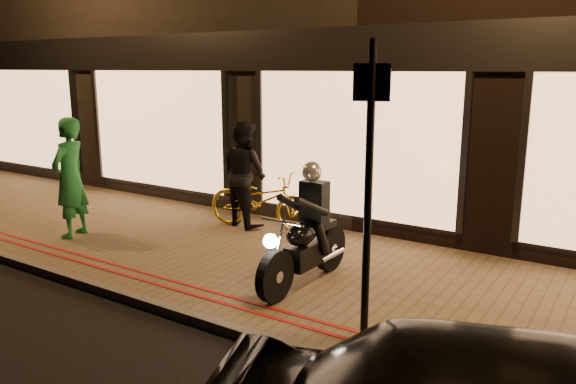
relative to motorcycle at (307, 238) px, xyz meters
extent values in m
plane|color=black|center=(-0.59, -1.52, -0.73)|extent=(90.00, 90.00, 0.00)
cube|color=brown|center=(-0.59, 0.48, -0.67)|extent=(50.00, 4.00, 0.12)
cube|color=#59544C|center=(-0.59, -1.47, -0.67)|extent=(50.00, 0.14, 0.12)
cube|color=maroon|center=(-0.59, -1.07, -0.61)|extent=(50.00, 0.06, 0.01)
cube|color=maroon|center=(-0.59, -0.87, -0.61)|extent=(50.00, 0.06, 0.01)
cube|color=black|center=(-18.59, 7.48, 3.52)|extent=(12.00, 10.00, 8.50)
cube|color=black|center=(-6.59, 7.48, 3.52)|extent=(12.00, 10.00, 8.50)
cube|color=black|center=(-0.59, 2.43, 2.42)|extent=(48.00, 0.12, 0.70)
cube|color=#F9B67C|center=(-9.59, 2.42, 0.88)|extent=(3.60, 0.06, 2.38)
cube|color=#F9B67C|center=(-5.09, 2.42, 0.88)|extent=(3.60, 0.06, 2.38)
cube|color=#F9B67C|center=(-0.59, 2.42, 0.88)|extent=(3.60, 0.06, 2.38)
cylinder|color=black|center=(-0.02, -0.69, -0.29)|extent=(0.13, 0.64, 0.64)
cylinder|color=black|center=(0.01, 0.61, -0.29)|extent=(0.13, 0.64, 0.64)
cylinder|color=silver|center=(-0.02, -0.69, -0.29)|extent=(0.14, 0.14, 0.14)
cylinder|color=silver|center=(0.01, 0.61, -0.29)|extent=(0.14, 0.14, 0.14)
cube|color=black|center=(0.00, 0.01, -0.21)|extent=(0.27, 0.71, 0.30)
ellipsoid|color=black|center=(0.00, -0.12, 0.09)|extent=(0.33, 0.51, 0.29)
cube|color=black|center=(0.01, 0.31, 0.09)|extent=(0.23, 0.55, 0.09)
cylinder|color=silver|center=(-0.01, -0.54, 0.34)|extent=(0.60, 0.04, 0.03)
cylinder|color=silver|center=(-0.01, -0.64, 0.01)|extent=(0.06, 0.33, 0.71)
sphere|color=white|center=(-0.02, -0.78, 0.17)|extent=(0.17, 0.17, 0.17)
cylinder|color=silver|center=(0.13, 0.46, -0.33)|extent=(0.08, 0.55, 0.07)
cube|color=black|center=(0.00, 0.18, 0.44)|extent=(0.34, 0.23, 0.55)
sphere|color=silver|center=(0.00, 0.12, 0.85)|extent=(0.27, 0.27, 0.26)
cylinder|color=black|center=(-0.16, -0.14, 0.47)|extent=(0.16, 0.61, 0.34)
cylinder|color=black|center=(0.16, -0.14, 0.47)|extent=(0.18, 0.61, 0.34)
cylinder|color=black|center=(-0.14, 0.14, -0.01)|extent=(0.19, 0.29, 0.46)
cylinder|color=black|center=(0.14, 0.14, -0.01)|extent=(0.20, 0.29, 0.46)
cylinder|color=black|center=(1.28, -0.96, 0.89)|extent=(0.10, 0.10, 3.00)
cube|color=black|center=(1.28, -0.96, 1.99)|extent=(0.34, 0.13, 0.35)
imported|color=yellow|center=(-2.00, 1.76, -0.11)|extent=(2.00, 0.97, 1.01)
imported|color=#207839|center=(-4.33, -0.30, 0.37)|extent=(0.67, 0.83, 1.97)
imported|color=black|center=(-2.37, 1.79, 0.31)|extent=(1.05, 0.92, 1.85)
camera|label=1|loc=(3.53, -5.86, 2.12)|focal=35.00mm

